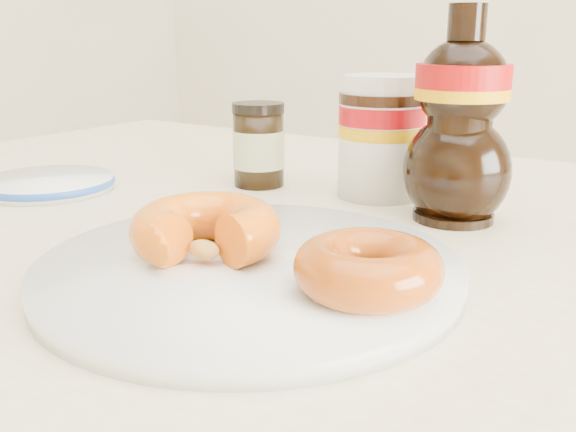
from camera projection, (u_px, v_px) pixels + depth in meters
The scene contains 8 objects.
dining_table at pixel (345, 323), 0.58m from camera, with size 1.40×0.90×0.75m.
plate at pixel (249, 268), 0.46m from camera, with size 0.30×0.30×0.02m.
donut_bitten at pixel (206, 229), 0.46m from camera, with size 0.11×0.11×0.04m, color #E35B0C.
donut_whole at pixel (368, 268), 0.39m from camera, with size 0.09×0.09×0.03m, color #AA410B.
nutella_jar at pixel (381, 132), 0.67m from camera, with size 0.09×0.09×0.13m.
syrup_bottle at pixel (460, 116), 0.58m from camera, with size 0.10×0.08×0.19m, color black, non-canonical shape.
dark_jar at pixel (259, 146), 0.73m from camera, with size 0.06×0.06×0.09m.
blue_rim_saucer at pixel (48, 183), 0.71m from camera, with size 0.15×0.15×0.01m.
Camera 1 is at (0.25, -0.37, 0.92)m, focal length 40.00 mm.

